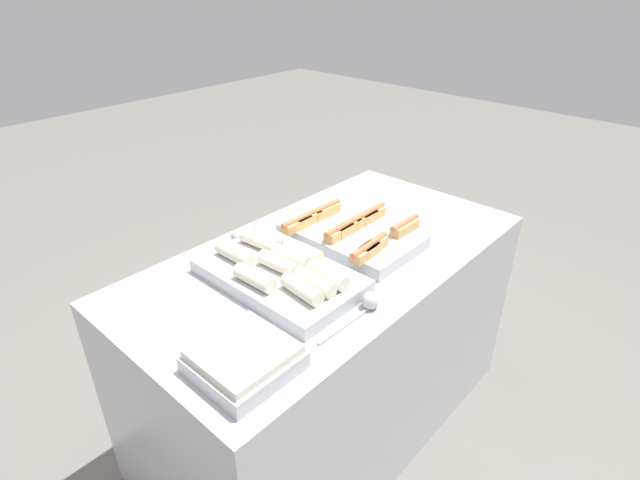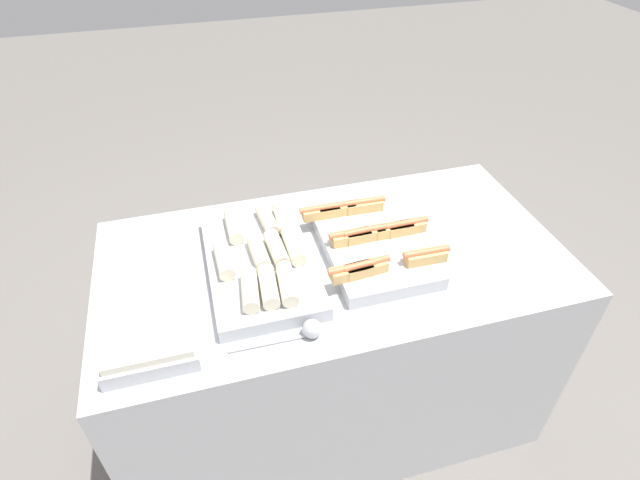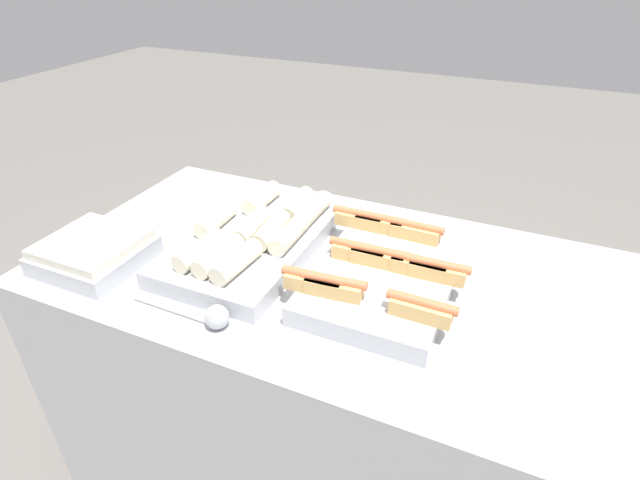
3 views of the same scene
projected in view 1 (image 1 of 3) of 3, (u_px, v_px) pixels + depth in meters
name	position (u px, v px, depth m)	size (l,w,h in m)	color
ground_plane	(327.00, 418.00, 2.25)	(12.00, 12.00, 0.00)	slate
counter	(328.00, 344.00, 2.04)	(1.55, 0.81, 0.86)	#B7BABF
tray_hotdogs	(351.00, 233.00, 1.90)	(0.40, 0.50, 0.10)	#B7BABF
tray_wraps	(280.00, 272.00, 1.66)	(0.33, 0.55, 0.10)	#B7BABF
tray_side_front	(244.00, 359.00, 1.30)	(0.25, 0.24, 0.07)	#B7BABF
serving_spoon_near	(368.00, 303.00, 1.53)	(0.26, 0.06, 0.06)	#B2B5BA
serving_spoon_far	(236.00, 238.00, 1.89)	(0.24, 0.06, 0.06)	#B2B5BA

